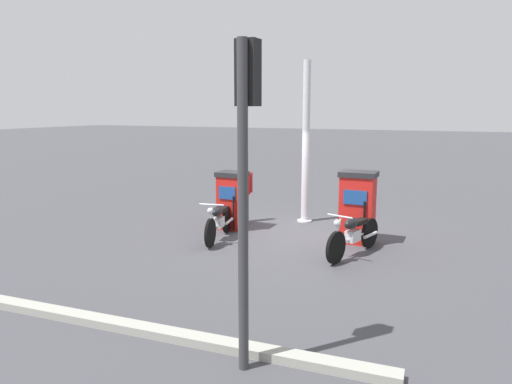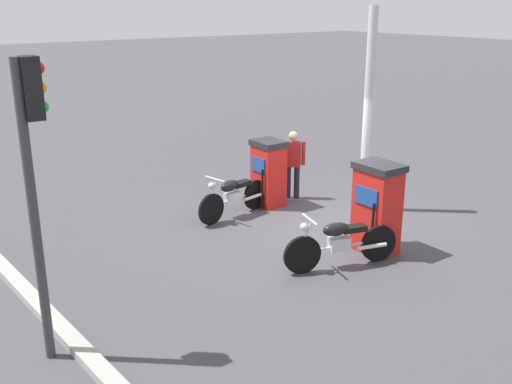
{
  "view_description": "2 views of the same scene",
  "coord_description": "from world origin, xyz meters",
  "px_view_note": "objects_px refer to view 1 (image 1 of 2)",
  "views": [
    {
      "loc": [
        10.66,
        3.67,
        3.06
      ],
      "look_at": [
        1.04,
        -0.51,
        1.2
      ],
      "focal_mm": 33.02,
      "sensor_mm": 36.0,
      "label": 1
    },
    {
      "loc": [
        7.77,
        8.37,
        4.38
      ],
      "look_at": [
        1.43,
        -0.2,
        0.93
      ],
      "focal_mm": 41.4,
      "sensor_mm": 36.0,
      "label": 2
    }
  ],
  "objects_px": {
    "motorcycle_near_pump": "(219,220)",
    "roadside_traffic_light": "(246,151)",
    "canopy_support_pole": "(306,146)",
    "fuel_pump_near": "(232,200)",
    "fuel_pump_far": "(357,207)",
    "motorcycle_far_pump": "(353,234)",
    "attendant_person": "(243,190)"
  },
  "relations": [
    {
      "from": "motorcycle_near_pump",
      "to": "roadside_traffic_light",
      "type": "relative_size",
      "value": 0.51
    },
    {
      "from": "motorcycle_near_pump",
      "to": "canopy_support_pole",
      "type": "height_order",
      "value": "canopy_support_pole"
    },
    {
      "from": "fuel_pump_near",
      "to": "fuel_pump_far",
      "type": "xyz_separation_m",
      "value": [
        -0.0,
        3.2,
        0.09
      ]
    },
    {
      "from": "motorcycle_far_pump",
      "to": "roadside_traffic_light",
      "type": "xyz_separation_m",
      "value": [
        4.82,
        -0.26,
        2.13
      ]
    },
    {
      "from": "attendant_person",
      "to": "motorcycle_near_pump",
      "type": "bearing_deg",
      "value": 7.1
    },
    {
      "from": "fuel_pump_far",
      "to": "roadside_traffic_light",
      "type": "relative_size",
      "value": 0.44
    },
    {
      "from": "motorcycle_far_pump",
      "to": "canopy_support_pole",
      "type": "height_order",
      "value": "canopy_support_pole"
    },
    {
      "from": "motorcycle_near_pump",
      "to": "canopy_support_pole",
      "type": "bearing_deg",
      "value": 153.45
    },
    {
      "from": "fuel_pump_far",
      "to": "motorcycle_far_pump",
      "type": "relative_size",
      "value": 0.81
    },
    {
      "from": "roadside_traffic_light",
      "to": "canopy_support_pole",
      "type": "distance_m",
      "value": 7.53
    },
    {
      "from": "fuel_pump_near",
      "to": "attendant_person",
      "type": "relative_size",
      "value": 0.93
    },
    {
      "from": "attendant_person",
      "to": "fuel_pump_far",
      "type": "bearing_deg",
      "value": 77.21
    },
    {
      "from": "motorcycle_near_pump",
      "to": "attendant_person",
      "type": "distance_m",
      "value": 1.88
    },
    {
      "from": "fuel_pump_far",
      "to": "attendant_person",
      "type": "height_order",
      "value": "fuel_pump_far"
    },
    {
      "from": "fuel_pump_near",
      "to": "attendant_person",
      "type": "height_order",
      "value": "attendant_person"
    },
    {
      "from": "fuel_pump_near",
      "to": "canopy_support_pole",
      "type": "height_order",
      "value": "canopy_support_pole"
    },
    {
      "from": "fuel_pump_far",
      "to": "roadside_traffic_light",
      "type": "bearing_deg",
      "value": -1.22
    },
    {
      "from": "roadside_traffic_light",
      "to": "canopy_support_pole",
      "type": "bearing_deg",
      "value": -167.65
    },
    {
      "from": "motorcycle_far_pump",
      "to": "fuel_pump_far",
      "type": "bearing_deg",
      "value": -172.34
    },
    {
      "from": "roadside_traffic_light",
      "to": "canopy_support_pole",
      "type": "height_order",
      "value": "canopy_support_pole"
    },
    {
      "from": "fuel_pump_near",
      "to": "canopy_support_pole",
      "type": "xyz_separation_m",
      "value": [
        -1.5,
        1.47,
        1.32
      ]
    },
    {
      "from": "fuel_pump_near",
      "to": "roadside_traffic_light",
      "type": "xyz_separation_m",
      "value": [
        5.84,
        3.08,
        1.84
      ]
    },
    {
      "from": "roadside_traffic_light",
      "to": "fuel_pump_far",
      "type": "bearing_deg",
      "value": 178.78
    },
    {
      "from": "motorcycle_near_pump",
      "to": "motorcycle_far_pump",
      "type": "xyz_separation_m",
      "value": [
        -0.06,
        3.16,
        -0.01
      ]
    },
    {
      "from": "canopy_support_pole",
      "to": "roadside_traffic_light",
      "type": "bearing_deg",
      "value": 12.35
    },
    {
      "from": "motorcycle_near_pump",
      "to": "motorcycle_far_pump",
      "type": "distance_m",
      "value": 3.16
    },
    {
      "from": "fuel_pump_far",
      "to": "motorcycle_far_pump",
      "type": "bearing_deg",
      "value": 7.66
    },
    {
      "from": "fuel_pump_far",
      "to": "roadside_traffic_light",
      "type": "xyz_separation_m",
      "value": [
        5.84,
        -0.12,
        1.75
      ]
    },
    {
      "from": "canopy_support_pole",
      "to": "fuel_pump_near",
      "type": "bearing_deg",
      "value": -44.44
    },
    {
      "from": "motorcycle_far_pump",
      "to": "canopy_support_pole",
      "type": "relative_size",
      "value": 0.48
    },
    {
      "from": "roadside_traffic_light",
      "to": "canopy_support_pole",
      "type": "relative_size",
      "value": 0.88
    },
    {
      "from": "fuel_pump_near",
      "to": "motorcycle_far_pump",
      "type": "distance_m",
      "value": 3.5
    }
  ]
}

